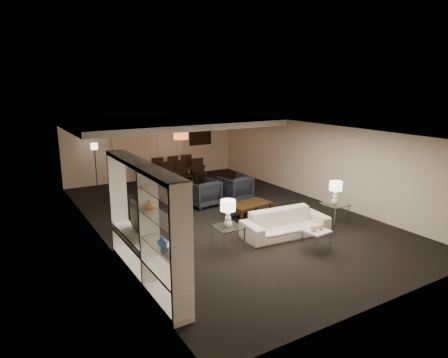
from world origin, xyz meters
TOP-DOWN VIEW (x-y plane):
  - floor at (0.00, 0.00)m, footprint 11.00×11.00m
  - ceiling at (0.00, 0.00)m, footprint 7.00×11.00m
  - wall_back at (0.00, 5.50)m, footprint 7.00×0.02m
  - wall_front at (0.00, -5.50)m, footprint 7.00×0.02m
  - wall_left at (-3.50, 0.00)m, footprint 0.02×11.00m
  - wall_right at (3.50, 0.00)m, footprint 0.02×11.00m
  - ceiling_soffit at (0.00, 3.50)m, footprint 7.00×4.00m
  - curtains at (-0.90, 5.42)m, footprint 1.50×0.12m
  - door at (0.70, 5.47)m, footprint 0.90×0.05m
  - painting at (2.10, 5.46)m, footprint 0.95×0.04m
  - media_unit at (-3.31, -2.60)m, footprint 0.38×3.40m
  - pendant_light at (0.30, 3.50)m, footprint 0.52×0.52m
  - sofa at (0.53, -2.12)m, footprint 2.29×1.06m
  - coffee_table at (0.53, -0.52)m, footprint 1.30×0.86m
  - armchair_left at (-0.07, 1.18)m, footprint 0.98×1.00m
  - armchair_right at (1.13, 1.18)m, footprint 0.99×1.01m
  - side_table_left at (-1.17, -2.12)m, footprint 0.61×0.61m
  - side_table_right at (2.23, -2.12)m, footprint 0.64×0.64m
  - table_lamp_left at (-1.17, -2.12)m, footprint 0.38×0.38m
  - table_lamp_right at (2.23, -2.12)m, footprint 0.36×0.36m
  - marble_table at (0.53, -3.22)m, footprint 0.55×0.55m
  - gold_gourd_a at (0.43, -3.22)m, footprint 0.16×0.16m
  - gold_gourd_b at (0.63, -3.22)m, footprint 0.14×0.14m
  - television at (-3.28, -2.00)m, footprint 1.10×0.14m
  - vase_blue at (-3.31, -3.48)m, footprint 0.18×0.18m
  - vase_amber at (-3.31, -2.93)m, footprint 0.17×0.17m
  - floor_speaker at (-2.76, -0.03)m, footprint 0.13×0.13m
  - dining_table at (0.39, 4.05)m, footprint 2.04×1.25m
  - chair_nl at (-0.21, 3.40)m, footprint 0.50×0.50m
  - chair_nm at (0.39, 3.40)m, footprint 0.52×0.52m
  - chair_nr at (0.99, 3.40)m, footprint 0.52×0.52m
  - chair_fl at (-0.21, 4.70)m, footprint 0.52×0.52m
  - chair_fm at (0.39, 4.70)m, footprint 0.50×0.50m
  - chair_fr at (0.99, 4.70)m, footprint 0.52×0.52m
  - floor_lamp at (-2.41, 4.98)m, footprint 0.29×0.29m

SIDE VIEW (x-z plane):
  - floor at x=0.00m, z-range 0.00..0.00m
  - coffee_table at x=0.53m, z-range 0.00..0.44m
  - marble_table at x=0.53m, z-range 0.00..0.51m
  - side_table_left at x=-1.17m, z-range 0.00..0.57m
  - side_table_right at x=2.23m, z-range 0.00..0.57m
  - sofa at x=0.53m, z-range 0.00..0.65m
  - dining_table at x=0.39m, z-range 0.00..0.69m
  - armchair_left at x=-0.07m, z-range 0.00..0.83m
  - armchair_right at x=1.13m, z-range 0.00..0.83m
  - chair_nl at x=-0.21m, z-range 0.00..1.02m
  - chair_nm at x=0.39m, z-range 0.00..1.02m
  - chair_nr at x=0.99m, z-range 0.00..1.02m
  - chair_fl at x=-0.21m, z-range 0.00..1.02m
  - chair_fm at x=0.39m, z-range 0.00..1.02m
  - chair_fr at x=0.99m, z-range 0.00..1.02m
  - floor_speaker at x=-2.76m, z-range 0.00..1.04m
  - gold_gourd_b at x=0.63m, z-range 0.51..0.65m
  - gold_gourd_a at x=0.43m, z-range 0.51..0.67m
  - floor_lamp at x=-2.41m, z-range 0.00..1.67m
  - table_lamp_left at x=-1.17m, z-range 0.57..1.20m
  - table_lamp_right at x=2.23m, z-range 0.57..1.20m
  - door at x=0.70m, z-range 0.00..2.10m
  - television at x=-3.28m, z-range 0.75..1.38m
  - vase_blue at x=-3.31m, z-range 1.06..1.25m
  - media_unit at x=-3.31m, z-range 0.00..2.35m
  - curtains at x=-0.90m, z-range 0.00..2.40m
  - wall_back at x=0.00m, z-range 0.00..2.50m
  - wall_front at x=0.00m, z-range 0.00..2.50m
  - wall_left at x=-3.50m, z-range 0.00..2.50m
  - wall_right at x=3.50m, z-range 0.00..2.50m
  - painting at x=2.10m, z-range 1.23..1.88m
  - vase_amber at x=-3.31m, z-range 1.56..1.74m
  - pendant_light at x=0.30m, z-range 1.80..2.04m
  - ceiling_soffit at x=0.00m, z-range 2.30..2.50m
  - ceiling at x=0.00m, z-range 2.49..2.51m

